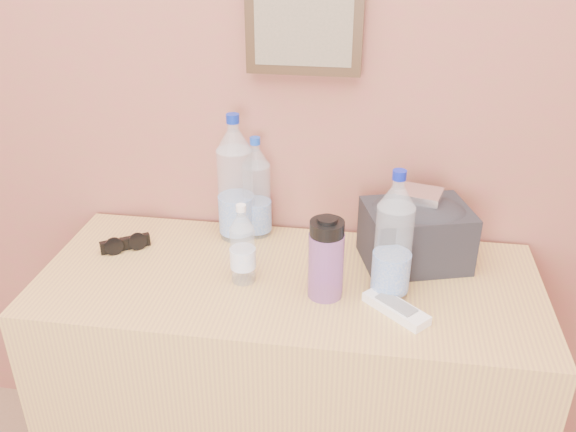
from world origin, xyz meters
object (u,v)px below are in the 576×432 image
object	(u,v)px
nalgene_bottle	(326,258)
ac_remote	(396,309)
pet_small	(243,248)
foil_packet	(420,195)
toiletry_bag	(416,232)
pet_large_c	(236,185)
pet_large_b	(256,192)
pet_large_d	(393,242)
sunglasses	(125,244)
dresser	(288,395)

from	to	relation	value
nalgene_bottle	ac_remote	bearing A→B (deg)	-16.08
pet_small	foil_packet	distance (m)	0.48
ac_remote	foil_packet	bearing A→B (deg)	121.29
toiletry_bag	nalgene_bottle	bearing A→B (deg)	-155.97
pet_large_c	pet_large_b	bearing A→B (deg)	23.82
pet_large_d	pet_large_b	bearing A→B (deg)	146.40
pet_small	toiletry_bag	size ratio (longest dim) A/B	0.80
pet_large_c	pet_large_d	xyz separation A→B (m)	(0.44, -0.23, -0.02)
pet_small	sunglasses	bearing A→B (deg)	164.22
pet_large_c	pet_small	xyz separation A→B (m)	(0.07, -0.23, -0.07)
pet_large_d	toiletry_bag	size ratio (longest dim) A/B	1.24
ac_remote	toiletry_bag	xyz separation A→B (m)	(0.05, 0.24, 0.08)
dresser	pet_large_c	size ratio (longest dim) A/B	3.53
pet_large_b	ac_remote	world-z (taller)	pet_large_b
nalgene_bottle	foil_packet	distance (m)	0.31
pet_large_d	foil_packet	size ratio (longest dim) A/B	3.10
dresser	nalgene_bottle	bearing A→B (deg)	-30.33
ac_remote	foil_packet	xyz separation A→B (m)	(0.05, 0.26, 0.18)
sunglasses	toiletry_bag	size ratio (longest dim) A/B	0.51
pet_large_b	nalgene_bottle	world-z (taller)	pet_large_b
pet_large_b	sunglasses	size ratio (longest dim) A/B	2.16
pet_small	ac_remote	distance (m)	0.40
pet_large_d	sunglasses	bearing A→B (deg)	171.79
pet_large_c	pet_large_d	world-z (taller)	pet_large_c
dresser	pet_small	bearing A→B (deg)	-166.38
nalgene_bottle	pet_large_c	bearing A→B (deg)	137.21
pet_large_c	nalgene_bottle	bearing A→B (deg)	-42.79
pet_large_b	foil_packet	distance (m)	0.46
ac_remote	pet_small	bearing A→B (deg)	-150.10
sunglasses	toiletry_bag	world-z (taller)	toiletry_bag
sunglasses	foil_packet	distance (m)	0.82
toiletry_bag	ac_remote	bearing A→B (deg)	-117.95
pet_large_c	foil_packet	distance (m)	0.51
pet_large_d	ac_remote	size ratio (longest dim) A/B	1.94
pet_small	toiletry_bag	xyz separation A→B (m)	(0.43, 0.16, -0.00)
pet_small	foil_packet	size ratio (longest dim) A/B	2.02
sunglasses	nalgene_bottle	bearing A→B (deg)	-46.22
pet_large_c	pet_small	size ratio (longest dim) A/B	1.70
pet_large_c	sunglasses	distance (m)	0.35
pet_large_c	ac_remote	world-z (taller)	pet_large_c
dresser	foil_packet	world-z (taller)	foil_packet
nalgene_bottle	sunglasses	distance (m)	0.60
pet_large_d	sunglasses	distance (m)	0.75
pet_small	nalgene_bottle	xyz separation A→B (m)	(0.21, -0.03, 0.01)
nalgene_bottle	pet_small	bearing A→B (deg)	171.27
sunglasses	foil_packet	xyz separation A→B (m)	(0.80, 0.07, 0.18)
pet_large_b	pet_large_d	distance (m)	0.46
ac_remote	foil_packet	size ratio (longest dim) A/B	1.60
nalgene_bottle	toiletry_bag	world-z (taller)	nalgene_bottle
pet_large_c	ac_remote	bearing A→B (deg)	-34.34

